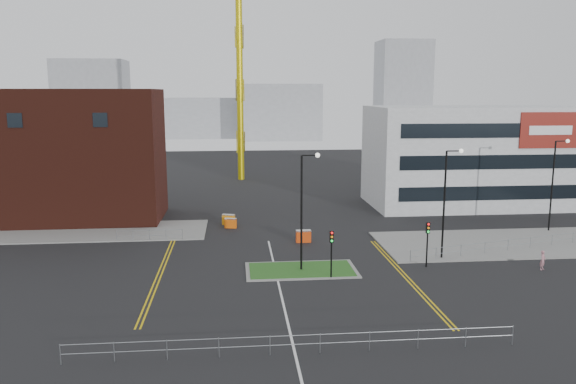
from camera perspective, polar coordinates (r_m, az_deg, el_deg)
name	(u,v)px	position (r m, az deg, el deg)	size (l,w,h in m)	color
ground	(285,311)	(36.34, -0.32, -11.98)	(200.00, 200.00, 0.00)	black
pavement_left	(63,232)	(59.65, -21.91, -3.83)	(28.00, 8.00, 0.12)	slate
pavement_right	(510,243)	(55.42, 21.64, -4.84)	(24.00, 10.00, 0.12)	slate
island_kerb	(301,270)	(44.01, 1.35, -7.93)	(8.60, 4.60, 0.08)	slate
grass_island	(301,270)	(44.00, 1.35, -7.91)	(8.00, 4.00, 0.12)	#1F521B
brick_building	(46,157)	(65.05, -23.35, 3.26)	(24.20, 10.07, 14.24)	#401810
office_block	(474,156)	(72.07, 18.34, 3.49)	(25.00, 12.20, 12.00)	#B2B4B7
tower_crane	(276,0)	(90.24, -1.26, 18.96)	(52.95, 4.44, 40.08)	#C3AE0B
streetlamp_island	(304,202)	(42.68, 1.67, -1.05)	(1.46, 0.36, 9.18)	black
streetlamp_right_near	(447,195)	(47.56, 15.87, -0.28)	(1.46, 0.36, 9.18)	black
streetlamp_right_far	(555,178)	(60.84, 25.49, 1.32)	(1.46, 0.36, 9.18)	black
traffic_light_island	(332,245)	(41.65, 4.45, -5.38)	(0.28, 0.33, 3.65)	black
traffic_light_right	(428,235)	(45.53, 14.00, -4.31)	(0.28, 0.33, 3.65)	black
railing_front	(295,340)	(30.55, 0.73, -14.83)	(24.05, 0.05, 1.10)	gray
railing_left	(149,233)	(53.73, -13.89, -4.11)	(6.05, 0.05, 1.10)	gray
railing_right	(508,243)	(52.43, 21.46, -4.84)	(19.05, 5.05, 1.10)	gray
centre_line	(282,299)	(38.20, -0.59, -10.85)	(0.15, 30.00, 0.01)	silver
yellow_left_a	(161,267)	(46.02, -12.80, -7.42)	(0.12, 24.00, 0.01)	gold
yellow_left_b	(165,267)	(45.99, -12.43, -7.42)	(0.12, 24.00, 0.01)	gold
yellow_right_a	(403,276)	(43.67, 11.60, -8.34)	(0.12, 20.00, 0.01)	gold
yellow_right_b	(407,276)	(43.76, 11.98, -8.31)	(0.12, 20.00, 0.01)	gold
skyline_a	(92,103)	(157.96, -19.25, 8.57)	(18.00, 12.00, 22.00)	gray
skyline_b	(279,112)	(164.16, -0.95, 8.12)	(24.00, 12.00, 16.00)	gray
skyline_c	(402,91)	(165.66, 11.54, 10.01)	(14.00, 12.00, 28.00)	gray
skyline_d	(217,118)	(173.78, -7.19, 7.49)	(30.00, 12.00, 12.00)	gray
pedestrian	(543,260)	(48.29, 24.47, -6.32)	(0.56, 0.37, 1.53)	#B87783
barrier_left	(229,219)	(59.01, -6.06, -2.75)	(1.38, 0.77, 1.10)	orange
barrier_mid	(231,223)	(57.55, -5.85, -3.12)	(1.27, 0.70, 1.02)	#E0580C
barrier_right	(303,236)	(51.90, 1.58, -4.45)	(1.38, 0.49, 1.15)	#D03C0B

